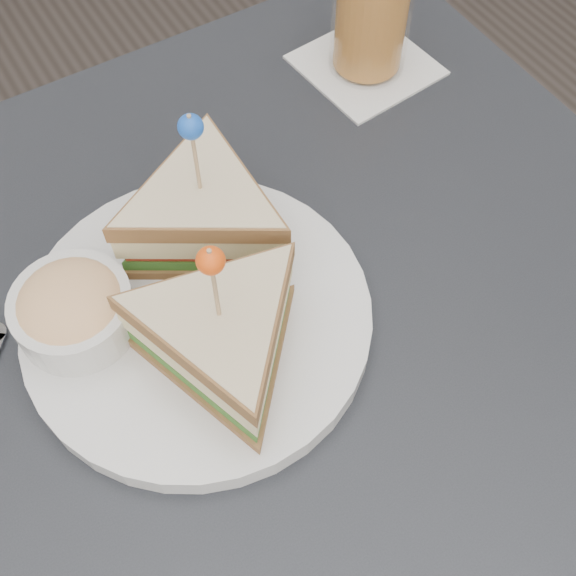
{
  "coord_description": "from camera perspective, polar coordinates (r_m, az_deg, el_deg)",
  "views": [
    {
      "loc": [
        -0.15,
        -0.26,
        1.3
      ],
      "look_at": [
        0.01,
        0.01,
        0.8
      ],
      "focal_mm": 45.0,
      "sensor_mm": 36.0,
      "label": 1
    }
  ],
  "objects": [
    {
      "name": "ground_plane",
      "position": [
        1.33,
        -0.15,
        -19.23
      ],
      "size": [
        3.5,
        3.5,
        0.0
      ],
      "primitive_type": "plane",
      "color": "#3F3833"
    },
    {
      "name": "plate_meal",
      "position": [
        0.6,
        -7.25,
        0.08
      ],
      "size": [
        0.38,
        0.38,
        0.18
      ],
      "rotation": [
        0.0,
        0.0,
        0.32
      ],
      "color": "silver",
      "rests_on": "table"
    },
    {
      "name": "drink_set",
      "position": [
        0.8,
        6.68,
        21.1
      ],
      "size": [
        0.14,
        0.14,
        0.17
      ],
      "rotation": [
        0.0,
        0.0,
        0.1
      ],
      "color": "silver",
      "rests_on": "table"
    },
    {
      "name": "table",
      "position": [
        0.69,
        -0.28,
        -6.54
      ],
      "size": [
        0.8,
        0.8,
        0.75
      ],
      "color": "black",
      "rests_on": "ground"
    }
  ]
}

